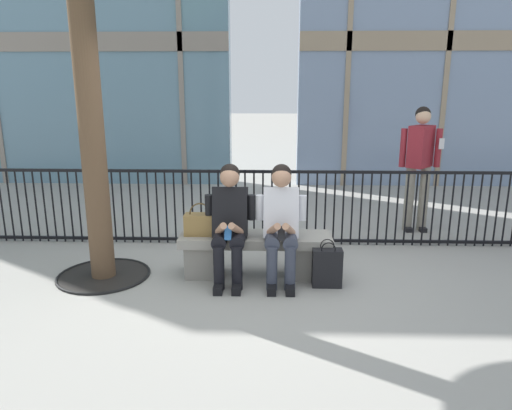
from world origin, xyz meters
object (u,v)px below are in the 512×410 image
seated_person_with_phone (230,220)px  handbag_on_bench (201,224)px  seated_person_companion (281,220)px  bystander_at_railing (420,160)px  stone_bench (256,251)px  shopping_bag (327,267)px

seated_person_with_phone → handbag_on_bench: (-0.32, 0.12, -0.08)m
seated_person_companion → bystander_at_railing: 2.67m
stone_bench → shopping_bag: 0.78m
handbag_on_bench → bystander_at_railing: bearing=31.8°
handbag_on_bench → bystander_at_railing: 3.28m
stone_bench → handbag_on_bench: (-0.58, -0.01, 0.30)m
bystander_at_railing → seated_person_with_phone: bearing=-143.2°
seated_person_with_phone → handbag_on_bench: size_ratio=3.50×
seated_person_companion → stone_bench: bearing=153.9°
seated_person_companion → handbag_on_bench: 0.85m
shopping_bag → bystander_at_railing: bystander_at_railing is taller
seated_person_with_phone → seated_person_companion: size_ratio=1.00×
shopping_bag → bystander_at_railing: bearing=53.6°
stone_bench → handbag_on_bench: 0.65m
seated_person_with_phone → handbag_on_bench: 0.35m
seated_person_companion → handbag_on_bench: (-0.84, 0.12, -0.08)m
seated_person_companion → handbag_on_bench: size_ratio=3.50×
stone_bench → seated_person_with_phone: size_ratio=1.32×
stone_bench → bystander_at_railing: (2.18, 1.70, 0.73)m
stone_bench → handbag_on_bench: handbag_on_bench is taller
seated_person_companion → bystander_at_railing: size_ratio=0.71×
seated_person_with_phone → handbag_on_bench: bearing=159.5°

